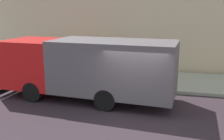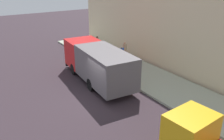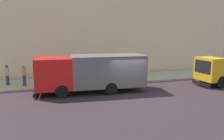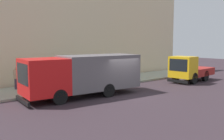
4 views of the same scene
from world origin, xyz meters
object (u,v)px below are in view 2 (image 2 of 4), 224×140
at_px(large_utility_truck, 97,62).
at_px(pedestrian_third, 97,44).
at_px(pedestrian_walking, 125,50).
at_px(traffic_cone_orange, 100,59).
at_px(pedestrian_standing, 97,48).
at_px(street_sign_post, 121,59).

distance_m(large_utility_truck, pedestrian_third, 7.15).
height_order(large_utility_truck, pedestrian_walking, large_utility_truck).
height_order(pedestrian_walking, traffic_cone_orange, pedestrian_walking).
bearing_deg(pedestrian_third, pedestrian_standing, 4.67).
bearing_deg(traffic_cone_orange, pedestrian_walking, -5.71).
height_order(large_utility_truck, street_sign_post, large_utility_truck).
height_order(pedestrian_walking, street_sign_post, street_sign_post).
relative_size(pedestrian_standing, traffic_cone_orange, 2.23).
distance_m(pedestrian_standing, traffic_cone_orange, 1.99).
bearing_deg(street_sign_post, large_utility_truck, 166.19).
relative_size(pedestrian_third, street_sign_post, 0.70).
relative_size(pedestrian_standing, street_sign_post, 0.70).
relative_size(large_utility_truck, pedestrian_walking, 4.93).
bearing_deg(pedestrian_walking, street_sign_post, 127.84).
bearing_deg(pedestrian_standing, street_sign_post, 34.13).
distance_m(pedestrian_third, street_sign_post, 6.89).
xyz_separation_m(pedestrian_third, street_sign_post, (-1.62, -6.67, 0.53)).
bearing_deg(pedestrian_third, street_sign_post, 20.15).
distance_m(pedestrian_standing, pedestrian_third, 1.52).
bearing_deg(traffic_cone_orange, pedestrian_standing, 66.96).
xyz_separation_m(traffic_cone_orange, street_sign_post, (-0.13, -3.57, 1.03)).
bearing_deg(street_sign_post, traffic_cone_orange, 87.96).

